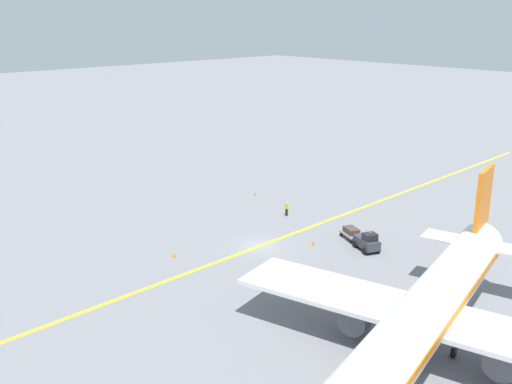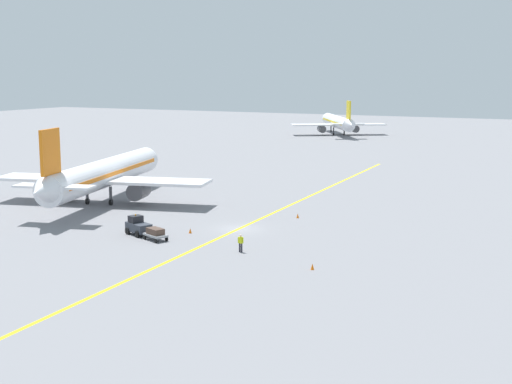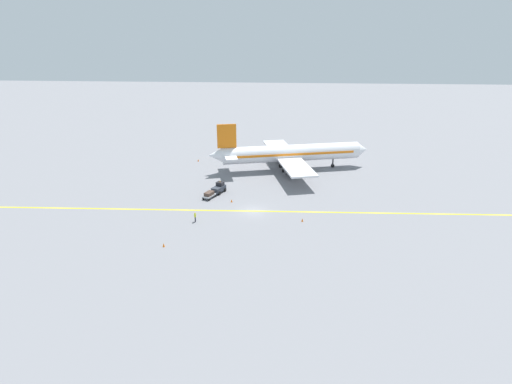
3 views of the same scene
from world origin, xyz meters
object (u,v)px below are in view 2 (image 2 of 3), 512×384
(baggage_tug_dark, at_px, (138,226))
(ground_crew_worker, at_px, (241,243))
(traffic_cone_mid_apron, at_px, (190,231))
(traffic_cone_near_nose, at_px, (312,267))
(airplane_distant_taxiing, at_px, (338,122))
(baggage_cart_trailing, at_px, (155,233))
(traffic_cone_far_edge, at_px, (298,216))
(airplane_at_gate, at_px, (103,174))

(baggage_tug_dark, height_order, ground_crew_worker, baggage_tug_dark)
(traffic_cone_mid_apron, bearing_deg, traffic_cone_near_nose, -23.63)
(baggage_tug_dark, height_order, traffic_cone_mid_apron, baggage_tug_dark)
(airplane_distant_taxiing, xyz_separation_m, baggage_tug_dark, (22.04, -121.55, -2.44))
(baggage_tug_dark, bearing_deg, airplane_distant_taxiing, 100.28)
(traffic_cone_near_nose, bearing_deg, baggage_cart_trailing, 170.49)
(traffic_cone_near_nose, distance_m, traffic_cone_far_edge, 21.82)
(airplane_at_gate, xyz_separation_m, traffic_cone_mid_apron, (19.26, -10.16, -3.43))
(airplane_at_gate, distance_m, ground_crew_worker, 31.50)
(airplane_distant_taxiing, xyz_separation_m, baggage_cart_trailing, (25.07, -122.85, -2.58))
(ground_crew_worker, height_order, traffic_cone_mid_apron, ground_crew_worker)
(traffic_cone_far_edge, bearing_deg, baggage_tug_dark, -127.15)
(ground_crew_worker, height_order, traffic_cone_far_edge, ground_crew_worker)
(airplane_at_gate, bearing_deg, baggage_cart_trailing, -39.04)
(ground_crew_worker, distance_m, traffic_cone_mid_apron, 9.63)
(ground_crew_worker, distance_m, traffic_cone_far_edge, 16.96)
(baggage_cart_trailing, bearing_deg, airplane_at_gate, 140.96)
(airplane_distant_taxiing, xyz_separation_m, traffic_cone_far_edge, (33.56, -106.34, -3.06))
(airplane_at_gate, height_order, traffic_cone_mid_apron, airplane_at_gate)
(baggage_tug_dark, xyz_separation_m, traffic_cone_far_edge, (11.53, 15.21, -0.63))
(traffic_cone_far_edge, bearing_deg, traffic_cone_near_nose, -63.66)
(airplane_at_gate, height_order, airplane_distant_taxiing, airplane_at_gate)
(baggage_cart_trailing, distance_m, traffic_cone_near_nose, 18.43)
(airplane_distant_taxiing, bearing_deg, baggage_cart_trailing, -78.47)
(baggage_cart_trailing, relative_size, traffic_cone_near_nose, 5.35)
(ground_crew_worker, bearing_deg, airplane_distant_taxiing, 105.83)
(traffic_cone_far_edge, bearing_deg, baggage_cart_trailing, -117.22)
(baggage_tug_dark, height_order, traffic_cone_far_edge, baggage_tug_dark)
(airplane_at_gate, height_order, ground_crew_worker, airplane_at_gate)
(ground_crew_worker, relative_size, traffic_cone_near_nose, 3.05)
(ground_crew_worker, bearing_deg, traffic_cone_mid_apron, 150.99)
(airplane_at_gate, relative_size, ground_crew_worker, 20.90)
(airplane_distant_taxiing, distance_m, baggage_tug_dark, 123.56)
(airplane_distant_taxiing, bearing_deg, traffic_cone_far_edge, -72.48)
(baggage_cart_trailing, distance_m, traffic_cone_far_edge, 18.57)
(traffic_cone_near_nose, bearing_deg, traffic_cone_mid_apron, 156.37)
(baggage_cart_trailing, bearing_deg, traffic_cone_mid_apron, 71.16)
(baggage_cart_trailing, height_order, traffic_cone_far_edge, baggage_cart_trailing)
(airplane_distant_taxiing, distance_m, traffic_cone_mid_apron, 121.54)
(traffic_cone_near_nose, xyz_separation_m, traffic_cone_far_edge, (-9.68, 19.55, 0.00))
(baggage_cart_trailing, bearing_deg, traffic_cone_near_nose, -9.51)
(baggage_cart_trailing, relative_size, ground_crew_worker, 1.75)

